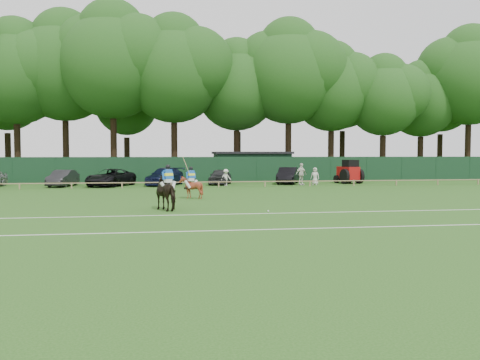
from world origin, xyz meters
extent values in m
plane|color=#1E4C14|center=(0.00, 0.00, 0.00)|extent=(160.00, 160.00, 0.00)
imported|color=black|center=(-3.46, 1.20, 0.88)|extent=(1.83, 2.30, 1.77)
imported|color=maroon|center=(-1.94, 7.55, 0.71)|extent=(1.52, 1.60, 1.42)
imported|color=#28282A|center=(-12.22, 20.98, 0.71)|extent=(2.23, 4.53, 1.43)
imported|color=black|center=(-8.16, 20.73, 0.75)|extent=(4.51, 5.96, 1.50)
imported|color=#111838|center=(-3.45, 21.30, 0.78)|extent=(4.02, 5.81, 1.56)
imported|color=#303033|center=(1.55, 21.66, 0.73)|extent=(2.80, 4.57, 1.45)
imported|color=black|center=(7.97, 21.75, 0.78)|extent=(3.22, 4.98, 1.55)
imported|color=silver|center=(1.84, 19.80, 0.73)|extent=(1.06, 0.77, 1.47)
imported|color=silver|center=(8.65, 19.58, 0.99)|extent=(1.26, 0.91, 1.98)
imported|color=beige|center=(9.97, 19.68, 0.79)|extent=(0.92, 0.82, 1.58)
cube|color=silver|center=(-3.46, 1.20, 1.49)|extent=(0.44, 0.40, 0.18)
cube|color=blue|center=(-3.46, 1.20, 1.81)|extent=(0.50, 0.46, 0.51)
cube|color=yellow|center=(-3.46, 1.20, 1.79)|extent=(0.51, 0.46, 0.18)
sphere|color=black|center=(-3.46, 1.20, 2.18)|extent=(0.25, 0.25, 0.25)
cylinder|color=silver|center=(-3.21, 1.27, 1.19)|extent=(0.37, 0.47, 0.59)
cylinder|color=silver|center=(-3.67, 1.03, 1.19)|extent=(0.48, 0.26, 0.59)
cube|color=silver|center=(-1.94, 7.55, 1.22)|extent=(0.43, 0.37, 0.18)
cube|color=blue|center=(-1.94, 7.55, 1.54)|extent=(0.48, 0.42, 0.51)
cube|color=yellow|center=(-1.94, 7.55, 1.52)|extent=(0.50, 0.41, 0.18)
sphere|color=black|center=(-1.94, 7.55, 1.91)|extent=(0.25, 0.25, 0.25)
cylinder|color=silver|center=(-1.67, 7.59, 0.92)|extent=(0.39, 0.44, 0.59)
cylinder|color=silver|center=(-2.16, 7.42, 0.92)|extent=(0.46, 0.29, 0.59)
cylinder|color=tan|center=(-2.23, 7.50, 2.09)|extent=(0.45, 0.47, 1.17)
sphere|color=silver|center=(1.38, -0.36, 0.04)|extent=(0.09, 0.09, 0.09)
cube|color=silver|center=(0.00, -6.00, 0.01)|extent=(60.00, 0.10, 0.01)
cube|color=silver|center=(0.00, -1.00, 0.01)|extent=(60.00, 0.10, 0.01)
cube|color=#997F5B|center=(0.00, 18.00, 0.45)|extent=(62.00, 0.08, 0.08)
cube|color=#14351E|center=(0.00, 27.00, 1.25)|extent=(92.00, 0.04, 2.50)
cube|color=#14331E|center=(6.00, 30.00, 1.40)|extent=(8.00, 4.00, 2.80)
cube|color=black|center=(6.00, 30.00, 2.92)|extent=(8.40, 4.40, 0.24)
cube|color=#A9100F|center=(13.81, 21.50, 0.98)|extent=(1.63, 2.44, 1.22)
cube|color=black|center=(13.88, 21.13, 1.83)|extent=(1.34, 1.41, 0.84)
cylinder|color=black|center=(13.16, 20.70, 0.70)|extent=(0.55, 1.43, 1.40)
cylinder|color=black|center=(14.72, 21.01, 0.70)|extent=(0.55, 1.43, 1.40)
cylinder|color=black|center=(12.94, 22.28, 0.37)|extent=(0.42, 0.79, 0.75)
cylinder|color=black|center=(14.32, 22.55, 0.37)|extent=(0.42, 0.79, 0.75)
camera|label=1|loc=(-3.79, -24.63, 2.89)|focal=38.00mm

